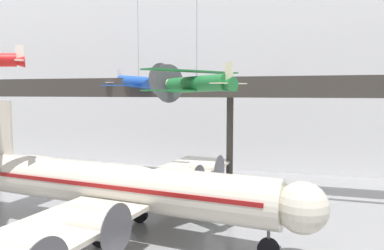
{
  "coord_description": "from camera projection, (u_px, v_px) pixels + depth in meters",
  "views": [
    {
      "loc": [
        7.4,
        -16.35,
        9.99
      ],
      "look_at": [
        0.17,
        7.59,
        7.77
      ],
      "focal_mm": 35.0,
      "sensor_mm": 36.0,
      "label": 1
    }
  ],
  "objects": [
    {
      "name": "suspended_plane_blue_trainer",
      "position": [
        139.0,
        83.0,
        38.25
      ],
      "size": [
        7.57,
        8.64,
        9.65
      ],
      "rotation": [
        0.0,
        0.0,
        5.85
      ],
      "color": "#1E4CAD"
    },
    {
      "name": "mezzanine_walkway",
      "position": [
        228.0,
        94.0,
        37.53
      ],
      "size": [
        110.0,
        3.2,
        11.45
      ],
      "color": "#38332D",
      "rests_on": "ground"
    },
    {
      "name": "suspended_plane_green_biplane",
      "position": [
        196.0,
        83.0,
        25.76
      ],
      "size": [
        6.87,
        7.65,
        10.07
      ],
      "rotation": [
        0.0,
        0.0,
        2.62
      ],
      "color": "#1E6B33"
    },
    {
      "name": "hangar_back_wall",
      "position": [
        246.0,
        75.0,
        48.29
      ],
      "size": [
        140.0,
        3.0,
        24.24
      ],
      "color": "white",
      "rests_on": "ground"
    },
    {
      "name": "airliner_silver_main",
      "position": [
        116.0,
        187.0,
        26.32
      ],
      "size": [
        28.84,
        32.89,
        9.29
      ],
      "rotation": [
        0.0,
        0.0,
        -0.11
      ],
      "color": "beige",
      "rests_on": "ground"
    }
  ]
}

